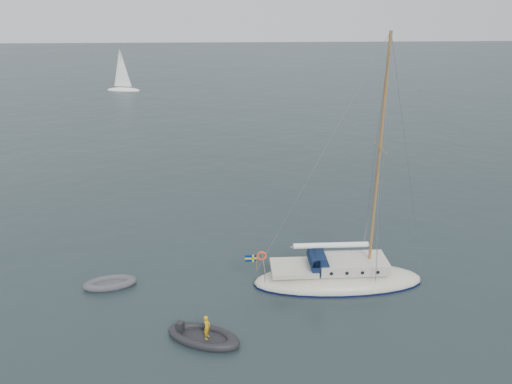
{
  "coord_description": "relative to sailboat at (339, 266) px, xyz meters",
  "views": [
    {
      "loc": [
        -2.25,
        -24.77,
        14.76
      ],
      "look_at": [
        -0.96,
        0.0,
        4.95
      ],
      "focal_mm": 35.0,
      "sensor_mm": 36.0,
      "label": 1
    }
  ],
  "objects": [
    {
      "name": "ground",
      "position": [
        -3.49,
        1.38,
        -1.05
      ],
      "size": [
        300.0,
        300.0,
        0.0
      ],
      "primitive_type": "plane",
      "color": "black",
      "rests_on": "ground"
    },
    {
      "name": "sailboat",
      "position": [
        0.0,
        0.0,
        0.0
      ],
      "size": [
        9.75,
        2.92,
        13.88
      ],
      "rotation": [
        0.0,
        0.0,
        0.0
      ],
      "color": "beige",
      "rests_on": "ground"
    },
    {
      "name": "dinghy",
      "position": [
        -12.45,
        0.35,
        -0.87
      ],
      "size": [
        2.86,
        1.29,
        0.41
      ],
      "rotation": [
        0.0,
        0.0,
        0.21
      ],
      "color": "#444449",
      "rests_on": "ground"
    },
    {
      "name": "rib",
      "position": [
        -7.17,
        -4.5,
        -0.83
      ],
      "size": [
        3.56,
        1.62,
        1.37
      ],
      "rotation": [
        0.0,
        0.0,
        -0.4
      ],
      "color": "black",
      "rests_on": "ground"
    },
    {
      "name": "distant_yacht_c",
      "position": [
        -23.39,
        60.8,
        2.15
      ],
      "size": [
        5.64,
        3.01,
        7.48
      ],
      "rotation": [
        0.0,
        0.0,
        -0.21
      ],
      "color": "white",
      "rests_on": "ground"
    }
  ]
}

